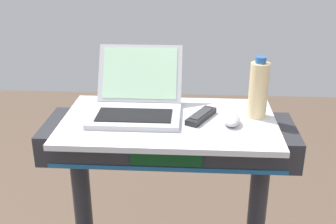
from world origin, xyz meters
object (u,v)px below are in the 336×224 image
at_px(laptop, 137,101).
at_px(computer_mouse, 231,120).
at_px(water_bottle, 258,89).
at_px(tv_remote, 201,116).

bearing_deg(laptop, computer_mouse, -16.03).
distance_m(computer_mouse, water_bottle, 0.15).
distance_m(laptop, tv_remote, 0.24).
xyz_separation_m(water_bottle, tv_remote, (-0.20, -0.03, -0.09)).
bearing_deg(water_bottle, tv_remote, -170.11).
bearing_deg(tv_remote, computer_mouse, -21.00).
relative_size(laptop, water_bottle, 1.54).
bearing_deg(tv_remote, water_bottle, 9.89).
height_order(computer_mouse, water_bottle, water_bottle).
bearing_deg(tv_remote, laptop, 169.18).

